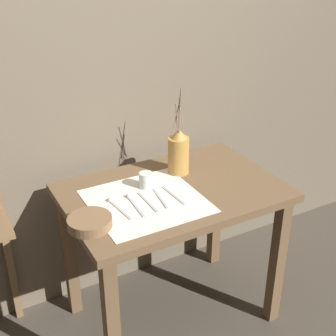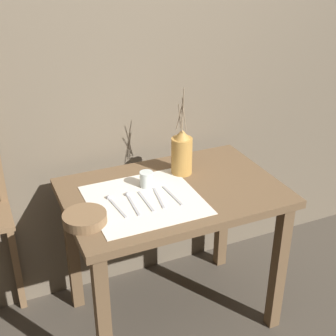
% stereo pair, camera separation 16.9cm
% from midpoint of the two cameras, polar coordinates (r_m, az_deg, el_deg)
% --- Properties ---
extents(ground_plane, '(12.00, 12.00, 0.00)m').
position_cam_midpoint_polar(ground_plane, '(2.72, 2.38, -17.27)').
color(ground_plane, '#473F35').
extents(stone_wall_back, '(7.00, 0.06, 2.40)m').
position_cam_midpoint_polar(stone_wall_back, '(2.47, -1.79, 10.53)').
color(stone_wall_back, '#6B5E4C').
rests_on(stone_wall_back, ground_plane).
extents(wooden_table, '(1.04, 0.69, 0.79)m').
position_cam_midpoint_polar(wooden_table, '(2.31, 2.69, -5.42)').
color(wooden_table, brown).
rests_on(wooden_table, ground_plane).
extents(linen_cloth, '(0.50, 0.48, 0.00)m').
position_cam_midpoint_polar(linen_cloth, '(2.15, -0.66, -3.96)').
color(linen_cloth, silver).
rests_on(linen_cloth, wooden_table).
extents(pitcher_with_flowers, '(0.11, 0.11, 0.46)m').
position_cam_midpoint_polar(pitcher_with_flowers, '(2.35, 3.76, 1.79)').
color(pitcher_with_flowers, '#B7843D').
rests_on(pitcher_with_flowers, wooden_table).
extents(wooden_bowl, '(0.19, 0.19, 0.05)m').
position_cam_midpoint_polar(wooden_bowl, '(2.00, -7.73, -6.17)').
color(wooden_bowl, brown).
rests_on(wooden_bowl, wooden_table).
extents(glass_tumbler_near, '(0.07, 0.07, 0.08)m').
position_cam_midpoint_polar(glass_tumbler_near, '(2.24, -0.49, -1.41)').
color(glass_tumbler_near, silver).
rests_on(glass_tumbler_near, wooden_table).
extents(spoon_inner, '(0.04, 0.20, 0.02)m').
position_cam_midpoint_polar(spoon_inner, '(2.14, -4.60, -4.14)').
color(spoon_inner, '#A8A8AD').
rests_on(spoon_inner, wooden_table).
extents(spoon_outer, '(0.03, 0.20, 0.02)m').
position_cam_midpoint_polar(spoon_outer, '(2.15, -2.47, -3.78)').
color(spoon_outer, '#A8A8AD').
rests_on(spoon_outer, wooden_table).
extents(knife_center, '(0.01, 0.19, 0.00)m').
position_cam_midpoint_polar(knife_center, '(2.13, -0.46, -4.12)').
color(knife_center, '#A8A8AD').
rests_on(knife_center, wooden_table).
extents(fork_outer, '(0.04, 0.19, 0.00)m').
position_cam_midpoint_polar(fork_outer, '(2.16, 1.11, -3.69)').
color(fork_outer, '#A8A8AD').
rests_on(fork_outer, wooden_table).
extents(fork_inner, '(0.02, 0.19, 0.00)m').
position_cam_midpoint_polar(fork_inner, '(2.18, 2.75, -3.40)').
color(fork_inner, '#A8A8AD').
rests_on(fork_inner, wooden_table).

